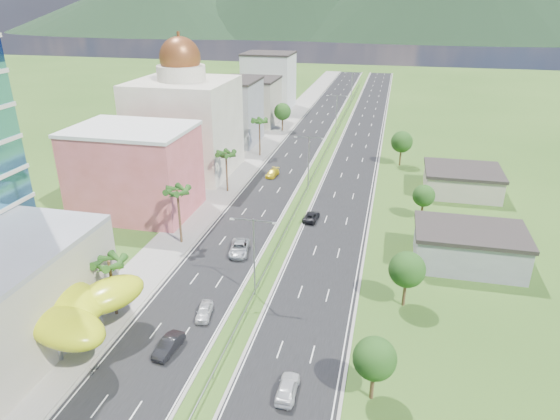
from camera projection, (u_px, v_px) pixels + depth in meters
The scene contains 34 objects.
ground at pixel (231, 342), 56.64m from camera, with size 500.00×500.00×0.00m, color #2D5119.
road_left at pixel (306, 137), 138.68m from camera, with size 11.00×260.00×0.04m, color black.
road_right at pixel (361, 140), 135.59m from camera, with size 11.00×260.00×0.04m, color black.
sidewalk_left at pixel (273, 135), 140.62m from camera, with size 7.00×260.00×0.12m, color gray.
median_guardrail at pixel (324, 155), 120.79m from camera, with size 0.10×216.06×0.76m.
streetlight_median_b at pixel (254, 250), 62.90m from camera, with size 6.04×0.25×11.00m.
streetlight_median_c at pixel (309, 157), 98.69m from camera, with size 6.04×0.25×11.00m.
streetlight_median_d at pixel (337, 110), 138.94m from camera, with size 6.04×0.25×11.00m.
streetlight_median_e at pixel (352, 84), 179.19m from camera, with size 6.04×0.25×11.00m.
lime_canopy at pixel (46, 302), 55.20m from camera, with size 18.00×15.00×7.40m.
pink_shophouse at pixel (135, 172), 88.06m from camera, with size 20.00×15.00×15.00m, color #C45650.
domed_building at pixel (185, 121), 107.11m from camera, with size 20.00×20.00×28.70m.
midrise_grey at pixel (227, 112), 130.59m from camera, with size 16.00×15.00×16.00m, color gray.
midrise_beige at pixel (251, 102), 150.87m from camera, with size 16.00×15.00×13.00m, color #A6A089.
midrise_white at pixel (269, 82), 170.45m from camera, with size 16.00×15.00×18.00m, color silver.
shed_near at pixel (469, 249), 72.23m from camera, with size 15.00×10.00×5.00m, color gray.
shed_far at pixel (462, 182), 98.78m from camera, with size 14.00×12.00×4.40m, color #A6A089.
palm_tree_b at pixel (109, 264), 58.82m from camera, with size 3.60×3.60×8.10m.
palm_tree_c at pixel (177, 193), 76.14m from camera, with size 3.60×3.60×9.60m.
palm_tree_d at pixel (226, 155), 97.09m from camera, with size 3.60×3.60×8.60m.
palm_tree_e at pixel (259, 122), 119.15m from camera, with size 3.60×3.60×9.40m.
leafy_tree_lfar at pixel (282, 112), 142.60m from camera, with size 4.90×4.90×8.05m.
leafy_tree_ra at pixel (375, 359), 46.97m from camera, with size 4.20×4.20×6.90m.
leafy_tree_rb at pixel (407, 270), 61.40m from camera, with size 4.55×4.55×7.47m.
leafy_tree_rc at pixel (424, 196), 86.15m from camera, with size 3.85×3.85×6.33m.
leafy_tree_rd at pixel (402, 142), 113.33m from camera, with size 4.90×4.90×8.05m.
mountain_ridge at pixel (452, 39), 446.80m from camera, with size 860.00×140.00×90.00m, color black, non-canonical shape.
car_white_near_left at pixel (204, 311), 60.91m from camera, with size 1.71×4.25×1.45m, color silver.
car_dark_left at pixel (169, 345), 54.90m from camera, with size 1.66×4.75×1.57m, color black.
car_silver_mid_left at pixel (239, 248), 75.90m from camera, with size 2.74×5.93×1.65m, color #A6AAAE.
car_yellow_far_left at pixel (272, 173), 108.18m from camera, with size 1.97×4.85×1.41m, color yellow.
car_white_near_right at pixel (287, 388), 48.93m from camera, with size 1.90×4.73×1.61m, color silver.
car_dark_far_right at pixel (311, 216), 87.07m from camera, with size 2.27×4.92×1.37m, color black.
motorcycle at pixel (95, 368), 51.86m from camera, with size 0.53×1.74×1.12m, color black.
Camera 1 is at (15.73, -43.60, 36.28)m, focal length 32.00 mm.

